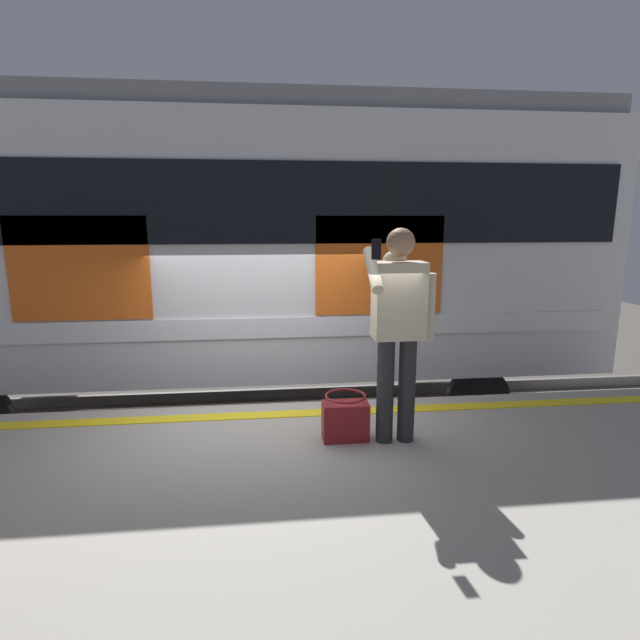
% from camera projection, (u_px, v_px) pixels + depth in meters
% --- Properties ---
extents(ground_plane, '(25.13, 25.13, 0.00)m').
position_uv_depth(ground_plane, '(264.00, 504.00, 5.20)').
color(ground_plane, '#4C4742').
extents(safety_line, '(16.10, 0.16, 0.01)m').
position_uv_depth(safety_line, '(261.00, 415.00, 4.69)').
color(safety_line, yellow).
rests_on(safety_line, platform).
extents(track_rail_near, '(21.36, 0.08, 0.16)m').
position_uv_depth(track_rail_near, '(264.00, 430.00, 6.80)').
color(track_rail_near, slate).
rests_on(track_rail_near, ground).
extents(track_rail_far, '(21.36, 0.08, 0.16)m').
position_uv_depth(track_rail_far, '(264.00, 394.00, 8.20)').
color(track_rail_far, slate).
rests_on(track_rail_far, ground).
extents(train_carriage, '(9.51, 2.85, 4.17)m').
position_uv_depth(train_carriage, '(239.00, 239.00, 6.95)').
color(train_carriage, silver).
rests_on(train_carriage, ground).
extents(passenger, '(0.57, 0.55, 1.74)m').
position_uv_depth(passenger, '(398.00, 319.00, 3.98)').
color(passenger, '#262628').
rests_on(passenger, platform).
extents(handbag, '(0.38, 0.34, 0.39)m').
position_uv_depth(handbag, '(345.00, 419.00, 4.16)').
color(handbag, maroon).
rests_on(handbag, platform).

